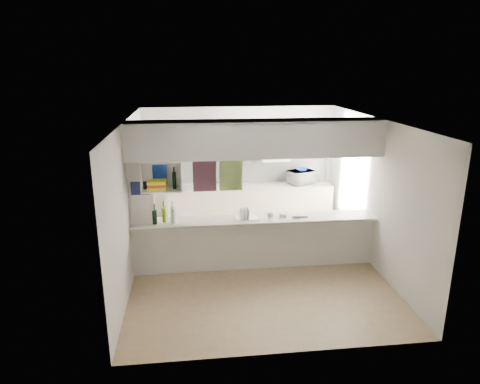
{
  "coord_description": "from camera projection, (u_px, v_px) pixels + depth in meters",
  "views": [
    {
      "loc": [
        -1.07,
        -6.85,
        3.45
      ],
      "look_at": [
        -0.21,
        0.5,
        1.25
      ],
      "focal_mm": 32.0,
      "sensor_mm": 36.0,
      "label": 1
    }
  ],
  "objects": [
    {
      "name": "floor",
      "position": [
        255.0,
        267.0,
        7.62
      ],
      "size": [
        4.8,
        4.8,
        0.0
      ],
      "primitive_type": "plane",
      "color": "#947756",
      "rests_on": "ground"
    },
    {
      "name": "wall_left",
      "position": [
        129.0,
        202.0,
        7.02
      ],
      "size": [
        0.0,
        4.8,
        4.8
      ],
      "primitive_type": "plane",
      "rotation": [
        1.57,
        0.0,
        1.57
      ],
      "color": "silver",
      "rests_on": "floor"
    },
    {
      "name": "wall_right",
      "position": [
        374.0,
        193.0,
        7.48
      ],
      "size": [
        0.0,
        4.8,
        4.8
      ],
      "primitive_type": "plane",
      "rotation": [
        1.57,
        0.0,
        -1.57
      ],
      "color": "silver",
      "rests_on": "floor"
    },
    {
      "name": "cubby_shelf",
      "position": [
        161.0,
        177.0,
        6.9
      ],
      "size": [
        0.65,
        0.35,
        0.5
      ],
      "color": "white",
      "rests_on": "bulkhead"
    },
    {
      "name": "bowl",
      "position": [
        301.0,
        170.0,
        9.38
      ],
      "size": [
        0.26,
        0.26,
        0.06
      ],
      "primitive_type": "imported",
      "color": "#0E2DA0",
      "rests_on": "microwave"
    },
    {
      "name": "utensil_jar",
      "position": [
        228.0,
        182.0,
        9.35
      ],
      "size": [
        0.11,
        0.11,
        0.15
      ],
      "primitive_type": "cylinder",
      "color": "black",
      "rests_on": "bench_top"
    },
    {
      "name": "servery_partition",
      "position": [
        246.0,
        177.0,
        7.13
      ],
      "size": [
        4.2,
        0.5,
        2.6
      ],
      "color": "silver",
      "rests_on": "floor"
    },
    {
      "name": "dish_rack",
      "position": [
        246.0,
        214.0,
        7.34
      ],
      "size": [
        0.42,
        0.35,
        0.2
      ],
      "rotation": [
        0.0,
        0.0,
        0.19
      ],
      "color": "silver",
      "rests_on": "breakfast_bar"
    },
    {
      "name": "wall_back",
      "position": [
        239.0,
        166.0,
        9.54
      ],
      "size": [
        4.2,
        0.0,
        4.2
      ],
      "primitive_type": "plane",
      "rotation": [
        1.57,
        0.0,
        0.0
      ],
      "color": "silver",
      "rests_on": "floor"
    },
    {
      "name": "knife_block",
      "position": [
        227.0,
        181.0,
        9.37
      ],
      "size": [
        0.11,
        0.1,
        0.21
      ],
      "primitive_type": "cube",
      "rotation": [
        0.0,
        0.0,
        -0.14
      ],
      "color": "brown",
      "rests_on": "bench_top"
    },
    {
      "name": "kitchen_run",
      "position": [
        248.0,
        189.0,
        9.44
      ],
      "size": [
        3.6,
        0.63,
        2.24
      ],
      "color": "beige",
      "rests_on": "floor"
    },
    {
      "name": "cup",
      "position": [
        270.0,
        215.0,
        7.32
      ],
      "size": [
        0.13,
        0.13,
        0.09
      ],
      "primitive_type": "imported",
      "rotation": [
        0.0,
        0.0,
        -0.13
      ],
      "color": "white",
      "rests_on": "dish_rack"
    },
    {
      "name": "plastic_tubs",
      "position": [
        289.0,
        215.0,
        7.4
      ],
      "size": [
        0.49,
        0.22,
        0.07
      ],
      "color": "silver",
      "rests_on": "breakfast_bar"
    },
    {
      "name": "microwave",
      "position": [
        301.0,
        177.0,
        9.46
      ],
      "size": [
        0.63,
        0.53,
        0.3
      ],
      "primitive_type": "imported",
      "rotation": [
        0.0,
        0.0,
        3.48
      ],
      "color": "white",
      "rests_on": "bench_top"
    },
    {
      "name": "ceiling",
      "position": [
        257.0,
        120.0,
        6.88
      ],
      "size": [
        4.8,
        4.8,
        0.0
      ],
      "primitive_type": "plane",
      "color": "white",
      "rests_on": "wall_back"
    },
    {
      "name": "wine_bottles",
      "position": [
        164.0,
        215.0,
        7.1
      ],
      "size": [
        0.38,
        0.16,
        0.38
      ],
      "color": "black",
      "rests_on": "breakfast_bar"
    }
  ]
}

